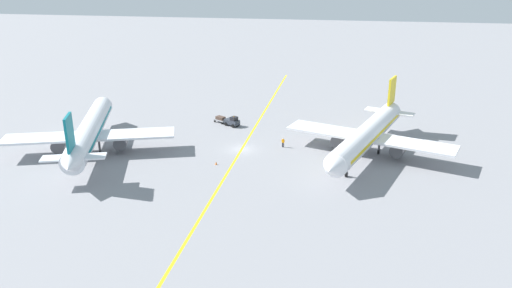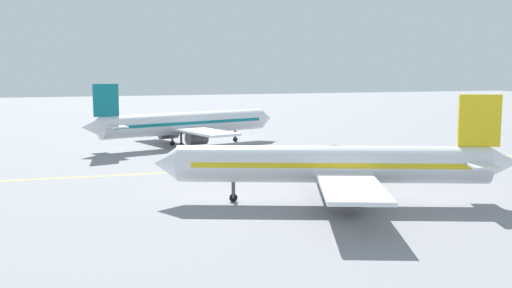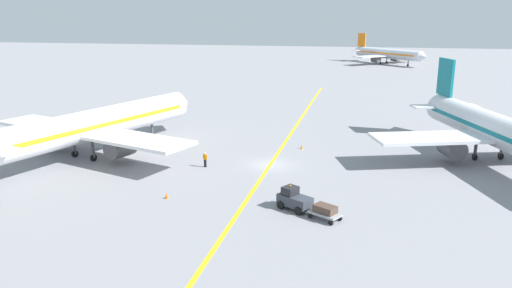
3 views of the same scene
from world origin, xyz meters
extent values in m
plane|color=gray|center=(0.00, 0.00, 0.00)|extent=(400.00, 400.00, 0.00)
cube|color=yellow|center=(0.00, 0.00, 0.00)|extent=(2.42, 119.99, 0.01)
cylinder|color=white|center=(-21.02, -0.36, 3.80)|extent=(13.30, 29.51, 3.60)
cone|color=white|center=(-15.67, 14.93, 3.80)|extent=(4.02, 3.39, 3.42)
cone|color=white|center=(-26.46, -15.94, 4.10)|extent=(3.88, 3.84, 3.06)
cube|color=yellow|center=(-21.02, -0.36, 3.95)|extent=(12.35, 26.69, 0.50)
cube|color=white|center=(-21.35, -1.31, 3.08)|extent=(28.15, 14.15, 0.36)
cylinder|color=#4C4C51|center=(-26.07, 0.34, 1.83)|extent=(3.13, 3.75, 2.20)
cylinder|color=#4C4C51|center=(-16.63, -2.96, 1.83)|extent=(3.13, 3.75, 2.20)
cube|color=yellow|center=(-25.64, -13.58, 8.10)|extent=(1.66, 3.89, 5.00)
cube|color=white|center=(-25.47, -13.11, 4.20)|extent=(9.29, 5.24, 0.24)
cylinder|color=#4C4C51|center=(-17.85, 8.70, 1.40)|extent=(0.36, 0.36, 2.00)
cylinder|color=black|center=(-17.85, 8.70, 0.40)|extent=(0.53, 0.85, 0.80)
cylinder|color=#4C4C51|center=(-23.19, -1.72, 1.40)|extent=(0.36, 0.36, 2.00)
cylinder|color=black|center=(-23.19, -1.72, 0.40)|extent=(0.53, 0.85, 0.80)
cylinder|color=#4C4C51|center=(-20.17, -2.78, 1.40)|extent=(0.36, 0.36, 2.00)
cylinder|color=black|center=(-20.17, -2.78, 0.40)|extent=(0.53, 0.85, 0.80)
cylinder|color=silver|center=(25.02, 5.11, 3.80)|extent=(12.56, 29.67, 3.60)
cone|color=silver|center=(29.96, -10.32, 3.80)|extent=(3.99, 3.33, 3.42)
cone|color=silver|center=(20.00, 20.83, 4.10)|extent=(3.83, 3.79, 3.06)
cube|color=#0F727F|center=(25.02, 5.11, 3.95)|extent=(11.69, 26.83, 0.50)
cube|color=silver|center=(24.72, 6.06, 3.08)|extent=(28.25, 13.48, 0.36)
cylinder|color=#4C4C51|center=(29.48, 7.59, 1.83)|extent=(3.07, 3.72, 2.20)
cylinder|color=#4C4C51|center=(19.96, 4.54, 1.83)|extent=(3.07, 3.72, 2.20)
cube|color=#0F727F|center=(20.76, 18.45, 8.10)|extent=(1.56, 3.92, 5.00)
cube|color=silver|center=(20.92, 17.97, 4.20)|extent=(9.30, 5.03, 0.24)
cylinder|color=#4C4C51|center=(27.95, -4.03, 1.40)|extent=(0.36, 0.36, 2.00)
cylinder|color=black|center=(27.95, -4.03, 0.40)|extent=(0.51, 0.85, 0.80)
cylinder|color=#4C4C51|center=(25.94, 7.50, 1.40)|extent=(0.36, 0.36, 2.00)
cylinder|color=black|center=(25.94, 7.50, 0.40)|extent=(0.51, 0.85, 0.80)
cylinder|color=#4C4C51|center=(22.89, 6.53, 1.40)|extent=(0.36, 0.36, 2.00)
cylinder|color=black|center=(22.89, 6.53, 0.40)|extent=(0.51, 0.85, 0.80)
cube|color=#333842|center=(4.40, -12.50, 0.80)|extent=(3.34, 2.85, 0.90)
cube|color=black|center=(3.93, -12.21, 1.60)|extent=(1.61, 1.66, 0.70)
sphere|color=orange|center=(3.93, -12.21, 2.03)|extent=(0.16, 0.16, 0.16)
cylinder|color=black|center=(3.18, -12.62, 0.35)|extent=(0.73, 0.58, 0.70)
cylinder|color=black|center=(3.97, -11.35, 0.35)|extent=(0.73, 0.58, 0.70)
cylinder|color=black|center=(4.84, -13.65, 0.35)|extent=(0.73, 0.58, 0.70)
cylinder|color=black|center=(5.63, -12.37, 0.35)|extent=(0.73, 0.58, 0.70)
cube|color=gray|center=(7.13, -14.18, 0.54)|extent=(2.95, 2.56, 0.20)
cube|color=#4C382D|center=(7.13, -14.18, 0.94)|extent=(2.14, 1.91, 0.60)
cylinder|color=black|center=(5.91, -14.17, 0.22)|extent=(0.45, 0.35, 0.44)
cylinder|color=black|center=(6.57, -13.09, 0.22)|extent=(0.45, 0.35, 0.44)
cylinder|color=black|center=(7.68, -15.26, 0.22)|extent=(0.45, 0.35, 0.44)
cylinder|color=black|center=(8.34, -14.19, 0.22)|extent=(0.45, 0.35, 0.44)
cylinder|color=#23232D|center=(-6.82, -2.34, 0.42)|extent=(0.16, 0.16, 0.85)
cylinder|color=#23232D|center=(-7.00, -2.26, 0.42)|extent=(0.16, 0.16, 0.85)
cube|color=orange|center=(-6.91, -2.30, 1.15)|extent=(0.42, 0.34, 0.60)
cylinder|color=orange|center=(-6.69, -2.39, 1.15)|extent=(0.10, 0.10, 0.55)
cylinder|color=orange|center=(-7.13, -2.21, 1.15)|extent=(0.10, 0.10, 0.55)
sphere|color=beige|center=(-6.91, -2.30, 1.57)|extent=(0.22, 0.22, 0.22)
cone|color=orange|center=(2.68, 7.39, 0.28)|extent=(0.32, 0.32, 0.55)
cone|color=orange|center=(-7.51, -12.29, 0.28)|extent=(0.32, 0.32, 0.55)
camera|label=1|loc=(-16.02, 78.85, 30.78)|focal=35.00mm
camera|label=2|loc=(-73.59, 23.71, 13.27)|focal=42.00mm
camera|label=3|loc=(9.32, -52.85, 16.64)|focal=35.00mm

